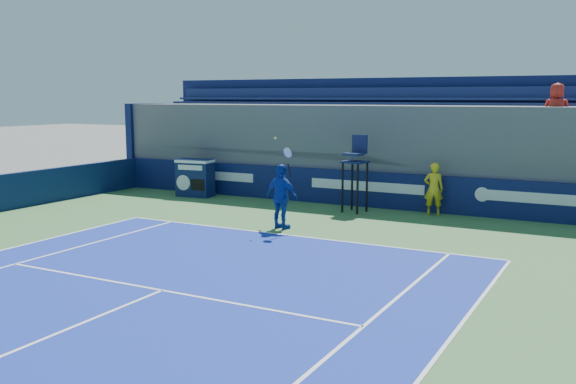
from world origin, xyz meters
The scene contains 6 objects.
ball_person centered at (2.39, 16.65, 0.84)m, with size 0.60×0.40×1.65m, color yellow.
back_hoarding centered at (0.00, 17.10, 0.60)m, with size 20.40×0.21×1.20m.
match_clock centered at (-6.44, 16.23, 0.74)m, with size 1.39×0.86×1.40m.
umpire_chair centered at (0.03, 16.00, 1.53)m, with size 0.81×0.81×2.48m.
tennis_player centered at (-0.77, 12.56, 0.93)m, with size 1.13×0.64×2.57m.
stadium_seating centered at (0.03, 19.16, 1.83)m, with size 21.00×4.05×4.40m.
Camera 1 is at (7.72, -2.89, 3.70)m, focal length 40.00 mm.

